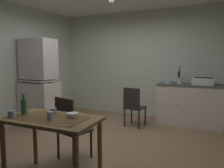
{
  "coord_description": "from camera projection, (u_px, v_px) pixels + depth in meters",
  "views": [
    {
      "loc": [
        1.89,
        -3.32,
        1.46
      ],
      "look_at": [
        0.33,
        -0.11,
        1.06
      ],
      "focal_mm": 35.16,
      "sensor_mm": 36.0,
      "label": 1
    }
  ],
  "objects": [
    {
      "name": "wall_back",
      "position": [
        138.0,
        64.0,
        5.73
      ],
      "size": [
        4.4,
        0.1,
        2.69
      ],
      "primitive_type": "cube",
      "color": "beige",
      "rests_on": "ground"
    },
    {
      "name": "chair_by_counter",
      "position": [
        134.0,
        106.0,
        4.75
      ],
      "size": [
        0.44,
        0.44,
        0.86
      ],
      "color": "#242622",
      "rests_on": "ground"
    },
    {
      "name": "table_knife",
      "position": [
        63.0,
        126.0,
        2.26
      ],
      "size": [
        0.19,
        0.07,
        0.0
      ],
      "primitive_type": "cube",
      "rotation": [
        0.0,
        0.0,
        0.3
      ],
      "color": "silver",
      "rests_on": "dining_table"
    },
    {
      "name": "hutch_cabinet",
      "position": [
        39.0,
        85.0,
        4.93
      ],
      "size": [
        0.81,
        0.56,
        1.91
      ],
      "color": "silver",
      "rests_on": "ground"
    },
    {
      "name": "teacup_cream",
      "position": [
        12.0,
        114.0,
        2.6
      ],
      "size": [
        0.08,
        0.08,
        0.08
      ],
      "primitive_type": "cylinder",
      "color": "#9EB2C6",
      "rests_on": "dining_table"
    },
    {
      "name": "hand_pump",
      "position": [
        179.0,
        76.0,
        5.0
      ],
      "size": [
        0.05,
        0.27,
        0.39
      ],
      "color": "#232328",
      "rests_on": "counter_cabinet"
    },
    {
      "name": "stoneware_crock",
      "position": [
        180.0,
        81.0,
        4.96
      ],
      "size": [
        0.14,
        0.14,
        0.13
      ],
      "primitive_type": "cylinder",
      "color": "beige",
      "rests_on": "counter_cabinet"
    },
    {
      "name": "glass_bottle",
      "position": [
        24.0,
        106.0,
        2.74
      ],
      "size": [
        0.08,
        0.08,
        0.26
      ],
      "color": "#4C7F56",
      "rests_on": "dining_table"
    },
    {
      "name": "wall_left",
      "position": [
        10.0,
        65.0,
        4.76
      ],
      "size": [
        0.1,
        4.31,
        2.69
      ],
      "primitive_type": "cube",
      "color": "silver",
      "rests_on": "ground"
    },
    {
      "name": "dining_table",
      "position": [
        52.0,
        128.0,
        2.58
      ],
      "size": [
        1.16,
        0.69,
        0.78
      ],
      "color": "olive",
      "rests_on": "ground"
    },
    {
      "name": "chair_far_side",
      "position": [
        71.0,
        127.0,
        3.15
      ],
      "size": [
        0.48,
        0.48,
        0.93
      ],
      "color": "#2A231E",
      "rests_on": "ground"
    },
    {
      "name": "pendant_bulb",
      "position": [
        111.0,
        1.0,
        3.64
      ],
      "size": [
        0.08,
        0.08,
        0.08
      ],
      "primitive_type": "sphere",
      "color": "#F9EFCC"
    },
    {
      "name": "counter_cabinet",
      "position": [
        190.0,
        104.0,
        4.91
      ],
      "size": [
        1.42,
        0.64,
        0.92
      ],
      "color": "silver",
      "rests_on": "ground"
    },
    {
      "name": "teacup_mint",
      "position": [
        53.0,
        111.0,
        2.7
      ],
      "size": [
        0.08,
        0.08,
        0.08
      ],
      "primitive_type": "cylinder",
      "color": "#9EB2C6",
      "rests_on": "dining_table"
    },
    {
      "name": "sink_basin",
      "position": [
        203.0,
        81.0,
        4.74
      ],
      "size": [
        0.44,
        0.34,
        0.15
      ],
      "color": "white",
      "rests_on": "counter_cabinet"
    },
    {
      "name": "serving_bowl_wide",
      "position": [
        73.0,
        115.0,
        2.6
      ],
      "size": [
        0.14,
        0.14,
        0.05
      ],
      "primitive_type": "cylinder",
      "color": "white",
      "rests_on": "dining_table"
    },
    {
      "name": "mug_tall",
      "position": [
        50.0,
        115.0,
        2.51
      ],
      "size": [
        0.07,
        0.07,
        0.09
      ],
      "primitive_type": "cylinder",
      "color": "#9EB2C6",
      "rests_on": "dining_table"
    },
    {
      "name": "teaspoon_near_bowl",
      "position": [
        94.0,
        118.0,
        2.57
      ],
      "size": [
        0.07,
        0.12,
        0.0
      ],
      "primitive_type": "cube",
      "rotation": [
        0.0,
        0.0,
        1.17
      ],
      "color": "beige",
      "rests_on": "dining_table"
    },
    {
      "name": "ground_plane",
      "position": [
        98.0,
        141.0,
        3.95
      ],
      "size": [
        5.3,
        5.3,
        0.0
      ],
      "primitive_type": "plane",
      "color": "#876B4F"
    },
    {
      "name": "mixing_bowl_counter",
      "position": [
        169.0,
        82.0,
        5.01
      ],
      "size": [
        0.21,
        0.21,
        0.08
      ],
      "primitive_type": "cylinder",
      "color": "#9EB2C6",
      "rests_on": "counter_cabinet"
    }
  ]
}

